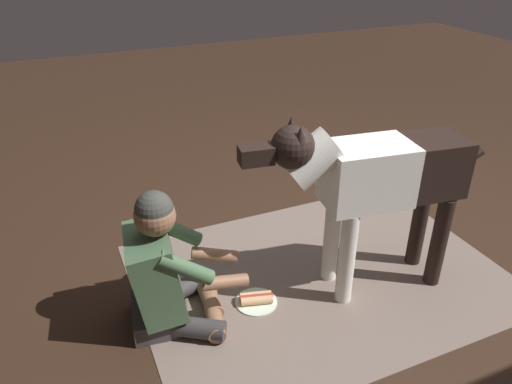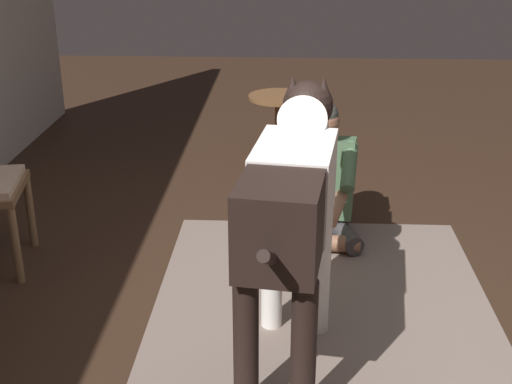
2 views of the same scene
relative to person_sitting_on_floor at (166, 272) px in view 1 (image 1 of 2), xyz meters
The scene contains 5 objects.
ground_plane 1.25m from the person_sitting_on_floor, behind, with size 12.86×12.86×0.00m, color #342217.
area_rug 1.02m from the person_sitting_on_floor, behind, with size 2.23×1.64×0.01m, color #77665C.
person_sitting_on_floor is the anchor object (origin of this frame).
large_dog 1.24m from the person_sitting_on_floor, behind, with size 1.44×0.40×1.11m.
hot_dog_on_plate 0.59m from the person_sitting_on_floor, behind, with size 0.25×0.25×0.06m.
Camera 1 is at (1.58, 2.24, 1.97)m, focal length 34.68 mm.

